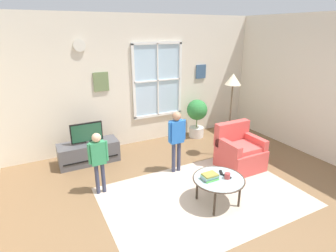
% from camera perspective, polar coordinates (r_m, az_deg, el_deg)
% --- Properties ---
extents(ground_plane, '(6.59, 6.10, 0.02)m').
position_cam_1_polar(ground_plane, '(4.55, 7.91, -15.41)').
color(ground_plane, brown).
extents(back_wall, '(5.99, 0.17, 2.92)m').
position_cam_1_polar(back_wall, '(6.32, -6.17, 9.29)').
color(back_wall, beige).
rests_on(back_wall, ground_plane).
extents(area_rug, '(3.18, 2.18, 0.01)m').
position_cam_1_polar(area_rug, '(4.63, 7.54, -14.51)').
color(area_rug, '#C6B29E').
rests_on(area_rug, ground_plane).
extents(tv_stand, '(1.19, 0.48, 0.43)m').
position_cam_1_polar(tv_stand, '(5.79, -16.34, -5.37)').
color(tv_stand, '#4C4C51').
rests_on(tv_stand, ground_plane).
extents(television, '(0.62, 0.08, 0.42)m').
position_cam_1_polar(television, '(5.62, -16.76, -1.34)').
color(television, '#4C4C4C').
rests_on(television, tv_stand).
extents(armchair, '(0.76, 0.74, 0.87)m').
position_cam_1_polar(armchair, '(5.50, 14.75, -5.31)').
color(armchair, '#D14C47').
rests_on(armchair, ground_plane).
extents(coffee_table, '(0.80, 0.80, 0.44)m').
position_cam_1_polar(coffee_table, '(4.31, 10.60, -11.10)').
color(coffee_table, '#99B2B7').
rests_on(coffee_table, ground_plane).
extents(book_stack, '(0.25, 0.18, 0.09)m').
position_cam_1_polar(book_stack, '(4.24, 8.76, -10.48)').
color(book_stack, '#5BBA52').
rests_on(book_stack, coffee_table).
extents(cup, '(0.09, 0.09, 0.09)m').
position_cam_1_polar(cup, '(4.30, 12.40, -10.20)').
color(cup, '#BF3F3F').
rests_on(cup, coffee_table).
extents(remote_near_books, '(0.10, 0.14, 0.02)m').
position_cam_1_polar(remote_near_books, '(4.44, 11.12, -9.61)').
color(remote_near_books, black).
rests_on(remote_near_books, coffee_table).
extents(remote_near_cup, '(0.07, 0.15, 0.02)m').
position_cam_1_polar(remote_near_cup, '(4.36, 12.32, -10.32)').
color(remote_near_cup, black).
rests_on(remote_near_cup, coffee_table).
extents(person_blue_shirt, '(0.36, 0.16, 1.20)m').
position_cam_1_polar(person_blue_shirt, '(5.00, 1.80, -1.93)').
color(person_blue_shirt, '#333851').
rests_on(person_blue_shirt, ground_plane).
extents(person_green_shirt, '(0.32, 0.15, 1.07)m').
position_cam_1_polar(person_green_shirt, '(4.51, -14.49, -6.24)').
color(person_green_shirt, '#333851').
rests_on(person_green_shirt, ground_plane).
extents(potted_plant_by_window, '(0.51, 0.51, 0.96)m').
position_cam_1_polar(potted_plant_by_window, '(6.79, 6.11, 2.44)').
color(potted_plant_by_window, silver).
rests_on(potted_plant_by_window, ground_plane).
extents(floor_lamp, '(0.32, 0.32, 1.77)m').
position_cam_1_polar(floor_lamp, '(5.61, 13.41, 7.79)').
color(floor_lamp, black).
rests_on(floor_lamp, ground_plane).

